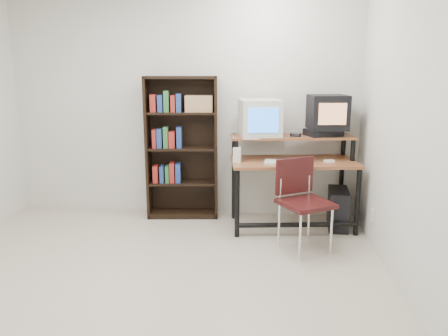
# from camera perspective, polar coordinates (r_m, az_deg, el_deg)

# --- Properties ---
(floor) EXTENTS (4.00, 4.00, 0.01)m
(floor) POSITION_cam_1_polar(r_m,az_deg,el_deg) (3.54, -11.13, -15.87)
(floor) COLOR beige
(floor) RESTS_ON ground
(back_wall) EXTENTS (4.00, 0.01, 2.60)m
(back_wall) POSITION_cam_1_polar(r_m,az_deg,el_deg) (5.07, -5.38, 8.45)
(back_wall) COLOR beige
(back_wall) RESTS_ON floor
(right_wall) EXTENTS (0.01, 4.00, 2.60)m
(right_wall) POSITION_cam_1_polar(r_m,az_deg,el_deg) (3.18, 24.94, 4.78)
(right_wall) COLOR beige
(right_wall) RESTS_ON floor
(computer_desk) EXTENTS (1.38, 0.82, 0.98)m
(computer_desk) POSITION_cam_1_polar(r_m,az_deg,el_deg) (4.70, 9.00, 0.62)
(computer_desk) COLOR brown
(computer_desk) RESTS_ON floor
(crt_monitor) EXTENTS (0.49, 0.49, 0.40)m
(crt_monitor) POSITION_cam_1_polar(r_m,az_deg,el_deg) (4.69, 4.69, 6.50)
(crt_monitor) COLOR beige
(crt_monitor) RESTS_ON computer_desk
(vcr) EXTENTS (0.43, 0.37, 0.08)m
(vcr) POSITION_cam_1_polar(r_m,az_deg,el_deg) (4.80, 12.81, 4.47)
(vcr) COLOR black
(vcr) RESTS_ON computer_desk
(crt_tv) EXTENTS (0.43, 0.43, 0.36)m
(crt_tv) POSITION_cam_1_polar(r_m,az_deg,el_deg) (4.80, 13.37, 7.10)
(crt_tv) COLOR black
(crt_tv) RESTS_ON vcr
(cd_spindle) EXTENTS (0.15, 0.15, 0.05)m
(cd_spindle) POSITION_cam_1_polar(r_m,az_deg,el_deg) (4.68, 9.31, 4.23)
(cd_spindle) COLOR #26262B
(cd_spindle) RESTS_ON computer_desk
(keyboard) EXTENTS (0.48, 0.24, 0.03)m
(keyboard) POSITION_cam_1_polar(r_m,az_deg,el_deg) (4.52, 8.32, 0.64)
(keyboard) COLOR beige
(keyboard) RESTS_ON computer_desk
(mousepad) EXTENTS (0.22, 0.19, 0.01)m
(mousepad) POSITION_cam_1_polar(r_m,az_deg,el_deg) (4.64, 13.56, 0.55)
(mousepad) COLOR black
(mousepad) RESTS_ON computer_desk
(mouse) EXTENTS (0.11, 0.09, 0.03)m
(mouse) POSITION_cam_1_polar(r_m,az_deg,el_deg) (4.65, 13.57, 0.82)
(mouse) COLOR white
(mouse) RESTS_ON mousepad
(desk_speaker) EXTENTS (0.08, 0.08, 0.17)m
(desk_speaker) POSITION_cam_1_polar(r_m,az_deg,el_deg) (4.51, 1.73, 1.63)
(desk_speaker) COLOR beige
(desk_speaker) RESTS_ON computer_desk
(pc_tower) EXTENTS (0.24, 0.46, 0.42)m
(pc_tower) POSITION_cam_1_polar(r_m,az_deg,el_deg) (4.88, 14.67, -5.15)
(pc_tower) COLOR black
(pc_tower) RESTS_ON floor
(school_chair) EXTENTS (0.59, 0.59, 0.86)m
(school_chair) POSITION_cam_1_polar(r_m,az_deg,el_deg) (4.17, 10.07, -3.40)
(school_chair) COLOR black
(school_chair) RESTS_ON floor
(bookshelf) EXTENTS (0.83, 0.34, 1.61)m
(bookshelf) POSITION_cam_1_polar(r_m,az_deg,el_deg) (4.98, -5.51, 2.94)
(bookshelf) COLOR black
(bookshelf) RESTS_ON floor
(wall_outlet) EXTENTS (0.02, 0.08, 0.12)m
(wall_outlet) POSITION_cam_1_polar(r_m,az_deg,el_deg) (4.47, 18.77, -5.88)
(wall_outlet) COLOR beige
(wall_outlet) RESTS_ON right_wall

